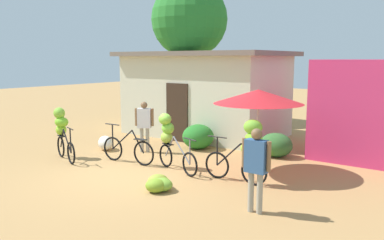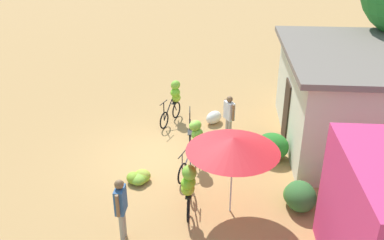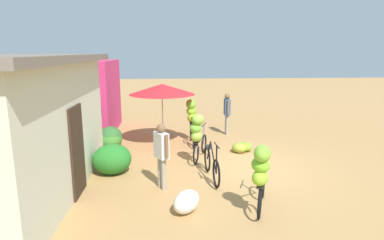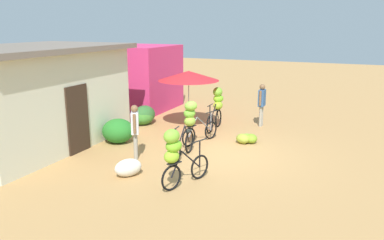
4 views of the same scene
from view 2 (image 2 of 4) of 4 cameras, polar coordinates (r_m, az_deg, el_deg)
name	(u,v)px [view 2 (image 2 of 4)]	position (r m, az deg, el deg)	size (l,w,h in m)	color
ground_plane	(164,157)	(12.81, -3.91, -5.13)	(60.00, 60.00, 0.00)	#B2844D
building_low	(343,97)	(13.86, 20.03, 2.97)	(6.03, 3.88, 3.08)	beige
hedge_bush_front_left	(272,146)	(12.81, 10.96, -3.56)	(0.99, 1.00, 0.78)	#277526
hedge_bush_front_right	(300,196)	(11.01, 14.60, -10.03)	(0.91, 0.83, 0.55)	#3A7B2B
hedge_bush_mid	(300,196)	(10.88, 14.67, -10.09)	(0.97, 0.78, 0.70)	#326A30
market_umbrella	(233,144)	(9.63, 5.68, -3.34)	(2.21, 2.21, 2.08)	beige
bicycle_leftmost	(174,97)	(14.79, -2.46, 3.12)	(1.49, 0.68, 1.45)	black
bicycle_near_pile	(190,135)	(13.25, -0.30, -2.12)	(1.75, 0.22, 1.04)	black
bicycle_center_loaded	(195,141)	(11.89, 0.37, -2.91)	(1.62, 0.68, 1.43)	black
bicycle_by_shop	(189,185)	(9.96, -0.45, -8.92)	(1.61, 0.44, 1.49)	black
banana_pile_on_ground	(139,177)	(11.67, -7.26, -7.84)	(0.72, 0.80, 0.31)	#7CA327
produce_sack	(214,117)	(14.80, 3.01, 0.36)	(0.70, 0.44, 0.44)	silver
person_vendor	(121,204)	(9.40, -9.77, -11.31)	(0.58, 0.21, 1.58)	gray
person_bystander	(229,114)	(13.42, 5.12, 0.88)	(0.51, 0.37, 1.55)	gray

